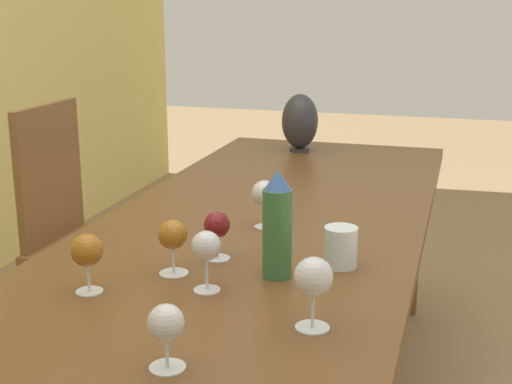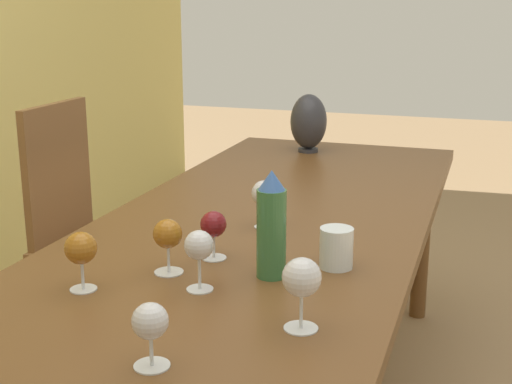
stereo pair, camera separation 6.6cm
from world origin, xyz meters
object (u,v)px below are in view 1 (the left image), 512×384
Objects in this scene: wine_glass_7 at (313,278)px; wine_glass_6 at (264,194)px; vase at (300,122)px; wine_glass_3 at (173,236)px; wine_glass_2 at (166,325)px; water_bottle at (277,226)px; water_tumbler at (341,247)px; chair_far at (82,228)px; wine_glass_1 at (87,251)px; wine_glass_0 at (217,226)px; wine_glass_5 at (206,248)px.

wine_glass_6 is at bearing 24.33° from wine_glass_7.
vase is 1.44m from wine_glass_3.
vase is 2.04× the size of wine_glass_2.
water_bottle is 2.58× the size of water_tumbler.
water_bottle reaches higher than chair_far.
wine_glass_0 is at bearing -35.84° from wine_glass_1.
wine_glass_0 is 0.89× the size of wine_glass_6.
wine_glass_0 is 1.02× the size of wine_glass_2.
wine_glass_6 reaches higher than wine_glass_1.
water_bottle is at bearing -128.58° from chair_far.
wine_glass_0 is at bearing 171.51° from wine_glass_6.
water_tumbler is at bearing -47.79° from wine_glass_5.
wine_glass_0 is 0.91× the size of wine_glass_1.
water_tumbler is at bearing -57.90° from wine_glass_1.
wine_glass_1 is 0.26m from wine_glass_5.
vase is at bearing 5.55° from wine_glass_5.
wine_glass_7 is (-0.58, -0.26, 0.01)m from wine_glass_6.
wine_glass_1 is (-0.21, 0.37, -0.03)m from water_bottle.
water_tumbler is 0.35m from wine_glass_5.
water_bottle is 1.94× the size of wine_glass_3.
wine_glass_0 is 0.12× the size of chair_far.
wine_glass_5 is at bearing 66.15° from wine_glass_7.
chair_far reaches higher than wine_glass_6.
wine_glass_0 is (0.07, 0.17, -0.04)m from water_bottle.
wine_glass_1 is 1.18m from chair_far.
wine_glass_2 is (-0.53, -0.10, -0.00)m from wine_glass_0.
wine_glass_1 is (-0.31, 0.50, 0.05)m from water_tumbler.
wine_glass_7 is at bearing -93.86° from wine_glass_1.
wine_glass_7 is (-0.19, -0.37, 0.01)m from wine_glass_3.
wine_glass_0 is 0.54m from wine_glass_2.
water_tumbler is 1.34m from vase.
water_tumbler is at bearing -121.25° from chair_far.
vase is 1.32m from wine_glass_0.
vase reaches higher than wine_glass_7.
wine_glass_7 reaches higher than wine_glass_2.
chair_far is at bearing 48.56° from wine_glass_0.
wine_glass_3 is at bearing -138.50° from chair_far.
vase reaches higher than wine_glass_0.
chair_far reaches higher than wine_glass_0.
wine_glass_2 is 0.44m from wine_glass_3.
wine_glass_6 is at bearing -14.82° from wine_glass_3.
water_bottle is at bearing 29.44° from wine_glass_7.
water_tumbler is 0.35m from wine_glass_7.
water_tumbler is at bearing -82.98° from wine_glass_0.
chair_far is at bearing 43.11° from wine_glass_5.
wine_glass_2 is at bearing 160.65° from water_tumbler.
water_tumbler is 0.81× the size of wine_glass_0.
wine_glass_1 is at bearing 144.16° from wine_glass_0.
wine_glass_3 is 0.13m from wine_glass_5.
vase is 1.66× the size of wine_glass_7.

